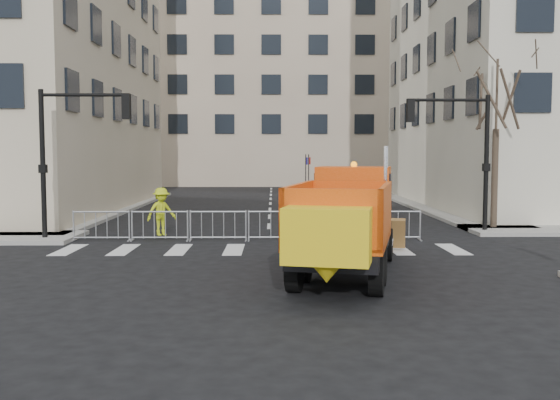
{
  "coord_description": "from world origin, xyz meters",
  "views": [
    {
      "loc": [
        0.19,
        -14.73,
        3.17
      ],
      "look_at": [
        0.38,
        2.5,
        1.86
      ],
      "focal_mm": 40.0,
      "sensor_mm": 36.0,
      "label": 1
    }
  ],
  "objects_px": {
    "cop_b": "(354,220)",
    "cop_c": "(370,223)",
    "cop_a": "(340,227)",
    "plow_truck": "(346,219)",
    "newspaper_box": "(342,216)",
    "worker": "(161,212)"
  },
  "relations": [
    {
      "from": "cop_b",
      "to": "cop_c",
      "type": "relative_size",
      "value": 1.03
    },
    {
      "from": "cop_c",
      "to": "cop_b",
      "type": "bearing_deg",
      "value": -90.26
    },
    {
      "from": "cop_a",
      "to": "plow_truck",
      "type": "bearing_deg",
      "value": 73.36
    },
    {
      "from": "plow_truck",
      "to": "newspaper_box",
      "type": "xyz_separation_m",
      "value": [
        0.83,
        8.32,
        -0.79
      ]
    },
    {
      "from": "cop_a",
      "to": "cop_c",
      "type": "relative_size",
      "value": 0.84
    },
    {
      "from": "plow_truck",
      "to": "newspaper_box",
      "type": "relative_size",
      "value": 8.1
    },
    {
      "from": "cop_a",
      "to": "worker",
      "type": "xyz_separation_m",
      "value": [
        -6.21,
        3.15,
        0.19
      ]
    },
    {
      "from": "cop_a",
      "to": "cop_b",
      "type": "height_order",
      "value": "cop_b"
    },
    {
      "from": "plow_truck",
      "to": "cop_c",
      "type": "height_order",
      "value": "plow_truck"
    },
    {
      "from": "cop_a",
      "to": "cop_c",
      "type": "distance_m",
      "value": 1.0
    },
    {
      "from": "cop_b",
      "to": "cop_a",
      "type": "bearing_deg",
      "value": 60.09
    },
    {
      "from": "cop_c",
      "to": "newspaper_box",
      "type": "distance_m",
      "value": 4.99
    },
    {
      "from": "plow_truck",
      "to": "cop_c",
      "type": "distance_m",
      "value": 3.58
    },
    {
      "from": "cop_a",
      "to": "newspaper_box",
      "type": "xyz_separation_m",
      "value": [
        0.57,
        4.56,
        -0.13
      ]
    },
    {
      "from": "cop_c",
      "to": "worker",
      "type": "relative_size",
      "value": 1.14
    },
    {
      "from": "cop_c",
      "to": "newspaper_box",
      "type": "xyz_separation_m",
      "value": [
        -0.32,
        4.97,
        -0.29
      ]
    },
    {
      "from": "cop_b",
      "to": "worker",
      "type": "xyz_separation_m",
      "value": [
        -6.69,
        2.89,
        0.0
      ]
    },
    {
      "from": "worker",
      "to": "cop_a",
      "type": "bearing_deg",
      "value": -61.84
    },
    {
      "from": "plow_truck",
      "to": "cop_a",
      "type": "relative_size",
      "value": 5.35
    },
    {
      "from": "newspaper_box",
      "to": "worker",
      "type": "bearing_deg",
      "value": 170.67
    },
    {
      "from": "worker",
      "to": "plow_truck",
      "type": "bearing_deg",
      "value": -84.22
    },
    {
      "from": "plow_truck",
      "to": "worker",
      "type": "relative_size",
      "value": 5.11
    }
  ]
}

